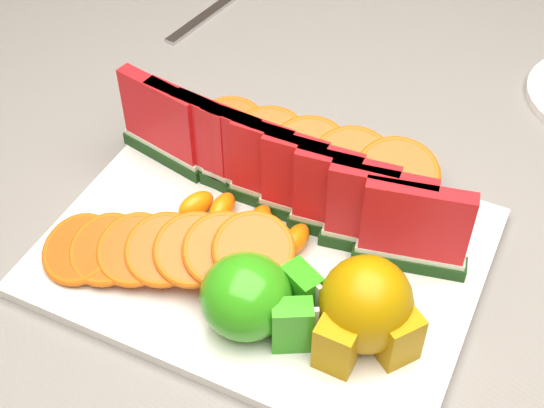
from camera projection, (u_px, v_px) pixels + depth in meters
The scene contains 10 objects.
table at pixel (355, 270), 0.85m from camera, with size 1.40×0.90×0.75m.
tablecloth at pixel (359, 232), 0.80m from camera, with size 1.53×1.03×0.20m.
platter at pixel (265, 251), 0.72m from camera, with size 0.40×0.30×0.01m.
apple_cluster at pixel (255, 298), 0.64m from camera, with size 0.11×0.09×0.07m.
pear_cluster at pixel (366, 309), 0.62m from camera, with size 0.10×0.10×0.09m.
fork at pixel (213, 10), 1.03m from camera, with size 0.04×0.20×0.00m.
watermelon_row at pixel (279, 174), 0.72m from camera, with size 0.39×0.07×0.10m.
orange_fan_front at pixel (164, 249), 0.68m from camera, with size 0.25×0.14×0.06m.
orange_fan_back at pixel (309, 150), 0.79m from camera, with size 0.29×0.11×0.05m.
tangerine_segments at pixel (244, 224), 0.72m from camera, with size 0.14×0.06×0.02m.
Camera 1 is at (0.15, -0.53, 1.31)m, focal length 50.00 mm.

